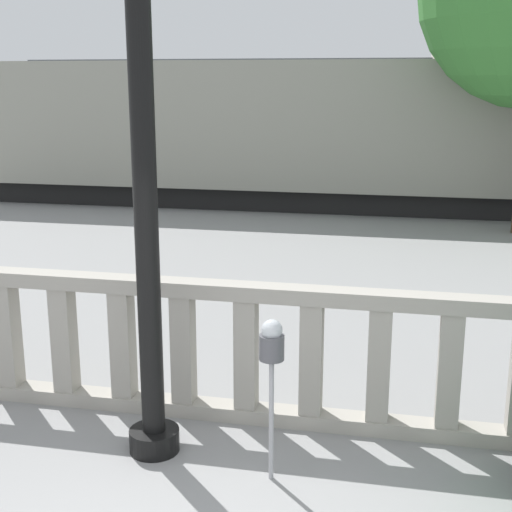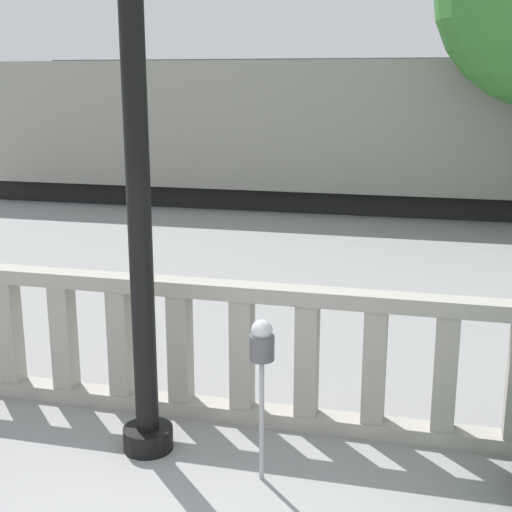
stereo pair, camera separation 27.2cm
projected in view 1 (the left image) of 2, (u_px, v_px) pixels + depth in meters
balustrade at (246, 353)px, 6.63m from camera, size 15.75×0.24×1.34m
lamppost at (143, 141)px, 5.58m from camera, size 0.43×0.43×5.27m
parking_meter at (272, 350)px, 5.53m from camera, size 0.20×0.20×1.36m
train_far at (280, 102)px, 32.57m from camera, size 22.93×3.10×4.60m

